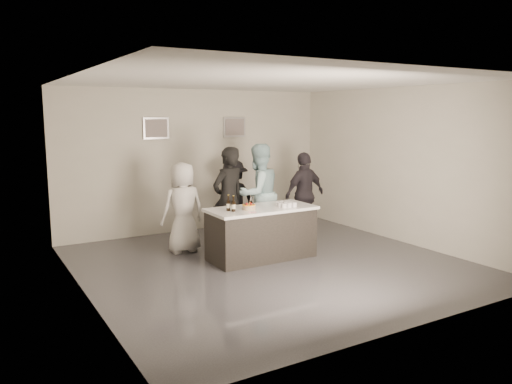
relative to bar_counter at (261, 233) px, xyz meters
The scene contains 19 objects.
floor 0.57m from the bar_counter, 93.66° to the right, with size 6.00×6.00×0.00m, color #3D3D42.
ceiling 2.57m from the bar_counter, 93.66° to the right, with size 6.00×6.00×0.00m, color white.
wall_back 2.85m from the bar_counter, 90.49° to the left, with size 6.00×0.04×3.00m, color beige.
wall_front 3.52m from the bar_counter, 90.39° to the right, with size 6.00×0.04×3.00m, color beige.
wall_left 3.22m from the bar_counter, behind, with size 0.04×6.00×3.00m, color beige.
wall_right 3.18m from the bar_counter, ahead, with size 0.04×6.00×3.00m, color beige.
picture_left 3.28m from the bar_counter, 109.44° to the left, with size 0.54×0.04×0.44m, color #B2B2B7.
picture_right 3.27m from the bar_counter, 71.45° to the left, with size 0.54×0.04×0.44m, color #B2B2B7.
bar_counter is the anchor object (origin of this frame).
cake 0.57m from the bar_counter, 168.22° to the right, with size 0.22×0.22×0.07m, color orange.
beer_bottle_a 0.85m from the bar_counter, behind, with size 0.07×0.07×0.26m, color black.
beer_bottle_b 0.83m from the bar_counter, behind, with size 0.07×0.07×0.26m, color black.
tumbler_cluster 0.65m from the bar_counter, 16.97° to the right, with size 0.30×0.30×0.08m, color #C58012.
candles 0.63m from the bar_counter, 134.59° to the right, with size 0.24×0.08×0.01m, color pink.
person_main_black 0.91m from the bar_counter, 110.23° to the left, with size 0.70×0.46×1.91m, color black.
person_main_blue 1.19m from the bar_counter, 61.99° to the left, with size 0.94×0.73×1.93m, color #A4CFD7.
person_guest_left 1.51m from the bar_counter, 133.33° to the left, with size 0.80×0.52×1.64m, color silver.
person_guest_right 1.93m from the bar_counter, 30.94° to the left, with size 1.01×0.42×1.72m, color #2B262E.
person_guest_back 1.78m from the bar_counter, 77.80° to the left, with size 1.01×0.58×1.56m, color black.
Camera 1 is at (-4.33, -6.83, 2.48)m, focal length 35.00 mm.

